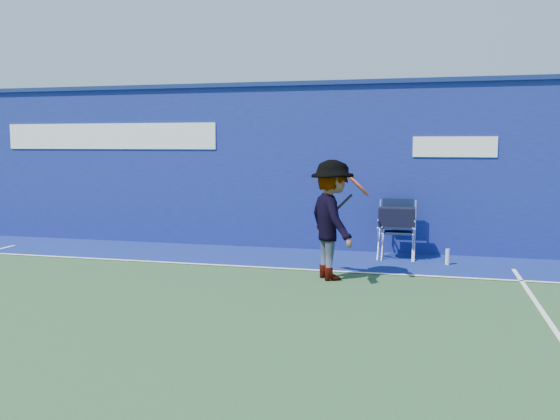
% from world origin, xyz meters
% --- Properties ---
extents(ground, '(80.00, 80.00, 0.00)m').
position_xyz_m(ground, '(0.00, 0.00, 0.00)').
color(ground, '#284B28').
rests_on(ground, ground).
extents(stadium_wall, '(24.00, 0.50, 3.08)m').
position_xyz_m(stadium_wall, '(-0.00, 5.20, 1.55)').
color(stadium_wall, navy).
rests_on(stadium_wall, ground).
extents(out_of_bounds_strip, '(24.00, 1.80, 0.01)m').
position_xyz_m(out_of_bounds_strip, '(0.00, 4.10, 0.00)').
color(out_of_bounds_strip, navy).
rests_on(out_of_bounds_strip, ground).
extents(court_lines, '(24.00, 12.00, 0.01)m').
position_xyz_m(court_lines, '(0.00, 0.60, 0.01)').
color(court_lines, white).
rests_on(court_lines, out_of_bounds_strip).
extents(directors_chair_left, '(0.60, 0.54, 1.01)m').
position_xyz_m(directors_chair_left, '(2.68, 4.52, 0.42)').
color(directors_chair_left, silver).
rests_on(directors_chair_left, ground).
extents(directors_chair_right, '(0.50, 0.45, 0.84)m').
position_xyz_m(directors_chair_right, '(2.70, 4.46, 0.26)').
color(directors_chair_right, silver).
rests_on(directors_chair_right, ground).
extents(water_bottle, '(0.07, 0.07, 0.26)m').
position_xyz_m(water_bottle, '(3.51, 4.15, 0.13)').
color(water_bottle, silver).
rests_on(water_bottle, ground).
extents(tennis_player, '(1.15, 1.29, 1.73)m').
position_xyz_m(tennis_player, '(1.85, 2.72, 0.87)').
color(tennis_player, '#EA4738').
rests_on(tennis_player, ground).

